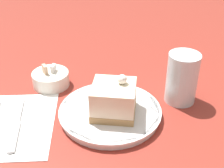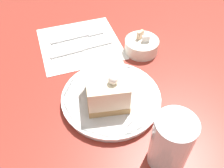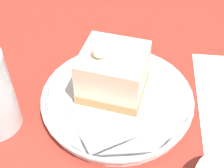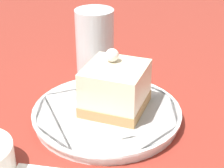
{
  "view_description": "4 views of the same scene",
  "coord_description": "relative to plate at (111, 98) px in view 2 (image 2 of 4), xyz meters",
  "views": [
    {
      "loc": [
        -0.15,
        -0.51,
        0.42
      ],
      "look_at": [
        -0.03,
        0.04,
        0.07
      ],
      "focal_mm": 50.0,
      "sensor_mm": 36.0,
      "label": 1
    },
    {
      "loc": [
        0.28,
        -0.14,
        0.44
      ],
      "look_at": [
        -0.03,
        0.02,
        0.06
      ],
      "focal_mm": 40.0,
      "sensor_mm": 36.0,
      "label": 2
    },
    {
      "loc": [
        -0.01,
        0.33,
        0.35
      ],
      "look_at": [
        -0.03,
        0.03,
        0.05
      ],
      "focal_mm": 50.0,
      "sensor_mm": 36.0,
      "label": 3
    },
    {
      "loc": [
        -0.51,
        0.01,
        0.31
      ],
      "look_at": [
        -0.03,
        0.01,
        0.06
      ],
      "focal_mm": 60.0,
      "sensor_mm": 36.0,
      "label": 4
    }
  ],
  "objects": [
    {
      "name": "knife",
      "position": [
        -0.2,
        -0.0,
        -0.01
      ],
      "size": [
        0.03,
        0.18,
        0.0
      ],
      "rotation": [
        0.0,
        0.0,
        -0.1
      ],
      "color": "silver",
      "rests_on": "napkin"
    },
    {
      "name": "napkin",
      "position": [
        -0.23,
        0.02,
        -0.01
      ],
      "size": [
        0.25,
        0.25,
        0.0
      ],
      "rotation": [
        0.0,
        0.0,
        -0.17
      ],
      "color": "white",
      "rests_on": "ground_plane"
    },
    {
      "name": "fork",
      "position": [
        -0.25,
        0.04,
        -0.01
      ],
      "size": [
        0.03,
        0.16,
        0.0
      ],
      "rotation": [
        0.0,
        0.0,
        -0.1
      ],
      "color": "silver",
      "rests_on": "napkin"
    },
    {
      "name": "cake_slice",
      "position": [
        0.01,
        -0.01,
        0.04
      ],
      "size": [
        0.11,
        0.11,
        0.09
      ],
      "rotation": [
        0.0,
        0.0,
        -0.34
      ],
      "color": "#AD8451",
      "rests_on": "plate"
    },
    {
      "name": "ground_plane",
      "position": [
        0.03,
        -0.02,
        -0.01
      ],
      "size": [
        4.0,
        4.0,
        0.0
      ],
      "primitive_type": "plane",
      "color": "maroon"
    },
    {
      "name": "sugar_bowl",
      "position": [
        -0.12,
        0.16,
        0.01
      ],
      "size": [
        0.09,
        0.09,
        0.06
      ],
      "color": "silver",
      "rests_on": "ground_plane"
    },
    {
      "name": "drinking_glass",
      "position": [
        0.17,
        0.03,
        0.05
      ],
      "size": [
        0.07,
        0.07,
        0.12
      ],
      "color": "silver",
      "rests_on": "ground_plane"
    },
    {
      "name": "plate",
      "position": [
        0.0,
        0.0,
        0.0
      ],
      "size": [
        0.22,
        0.22,
        0.02
      ],
      "color": "white",
      "rests_on": "ground_plane"
    }
  ]
}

